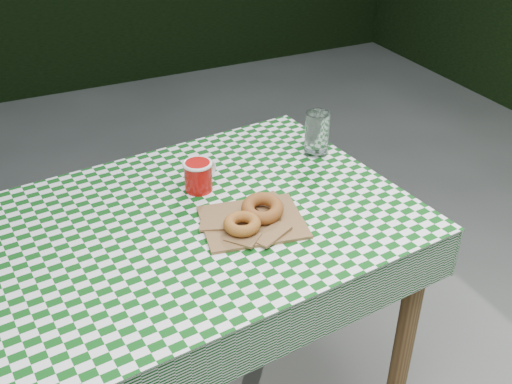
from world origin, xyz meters
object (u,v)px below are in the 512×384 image
(paper_bag, at_px, (253,221))
(coffee_mug, at_px, (198,176))
(table, at_px, (190,326))
(drinking_glass, at_px, (317,133))

(paper_bag, distance_m, coffee_mug, 0.24)
(table, xyz_separation_m, coffee_mug, (0.10, 0.14, 0.43))
(paper_bag, xyz_separation_m, coffee_mug, (-0.07, 0.22, 0.04))
(drinking_glass, bearing_deg, paper_bag, -142.47)
(paper_bag, bearing_deg, drinking_glass, 37.53)
(coffee_mug, relative_size, drinking_glass, 1.14)
(coffee_mug, height_order, drinking_glass, drinking_glass)
(table, distance_m, coffee_mug, 0.46)
(table, bearing_deg, paper_bag, -32.69)
(table, distance_m, paper_bag, 0.43)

